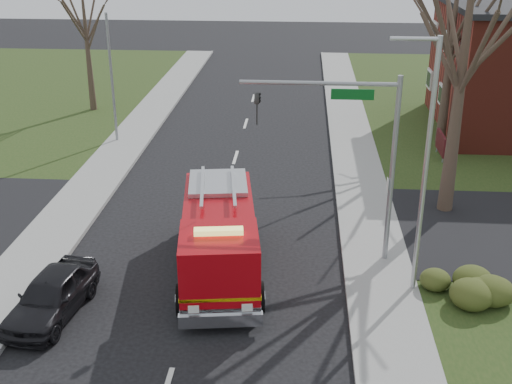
{
  "coord_description": "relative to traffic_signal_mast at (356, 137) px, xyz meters",
  "views": [
    {
      "loc": [
        3.36,
        -19.14,
        11.43
      ],
      "look_at": [
        1.74,
        2.86,
        2.0
      ],
      "focal_mm": 45.0,
      "sensor_mm": 36.0,
      "label": 1
    }
  ],
  "objects": [
    {
      "name": "utility_pole_far",
      "position": [
        -12.01,
        12.5,
        -1.21
      ],
      "size": [
        0.14,
        0.14,
        7.0
      ],
      "primitive_type": "cylinder",
      "color": "gray",
      "rests_on": "ground"
    },
    {
      "name": "sidewalk_left",
      "position": [
        -11.41,
        -1.5,
        -4.63
      ],
      "size": [
        2.4,
        80.0,
        0.15
      ],
      "primitive_type": "cube",
      "color": "gray",
      "rests_on": "ground"
    },
    {
      "name": "bare_tree_left",
      "position": [
        -15.21,
        18.5,
        0.86
      ],
      "size": [
        4.5,
        4.5,
        9.0
      ],
      "color": "#3D2F24",
      "rests_on": "ground"
    },
    {
      "name": "streetlight_pole",
      "position": [
        1.93,
        -2.0,
        -0.16
      ],
      "size": [
        1.48,
        0.16,
        8.4
      ],
      "color": "#B7BABF",
      "rests_on": "ground"
    },
    {
      "name": "health_center_sign",
      "position": [
        5.29,
        11.0,
        -3.83
      ],
      "size": [
        0.12,
        2.0,
        1.4
      ],
      "color": "#451015",
      "rests_on": "ground"
    },
    {
      "name": "bare_tree_far",
      "position": [
        5.79,
        13.5,
        1.78
      ],
      "size": [
        5.25,
        5.25,
        10.5
      ],
      "color": "#3D2F24",
      "rests_on": "ground"
    },
    {
      "name": "parked_car_maroon",
      "position": [
        -9.41,
        -4.17,
        -4.01
      ],
      "size": [
        2.17,
        4.3,
        1.4
      ],
      "primitive_type": "imported",
      "rotation": [
        0.0,
        0.0,
        -0.13
      ],
      "color": "black",
      "rests_on": "ground"
    },
    {
      "name": "hedge_corner",
      "position": [
        3.79,
        -2.5,
        -4.13
      ],
      "size": [
        2.8,
        2.0,
        0.9
      ],
      "primitive_type": "ellipsoid",
      "color": "#353F16",
      "rests_on": "lawn_right"
    },
    {
      "name": "sidewalk_right",
      "position": [
        0.99,
        -1.5,
        -4.63
      ],
      "size": [
        2.4,
        80.0,
        0.15
      ],
      "primitive_type": "cube",
      "color": "gray",
      "rests_on": "ground"
    },
    {
      "name": "bare_tree_near",
      "position": [
        4.29,
        4.5,
        2.71
      ],
      "size": [
        6.0,
        6.0,
        12.0
      ],
      "color": "#3D2F24",
      "rests_on": "ground"
    },
    {
      "name": "ground",
      "position": [
        -5.21,
        -1.5,
        -4.71
      ],
      "size": [
        120.0,
        120.0,
        0.0
      ],
      "primitive_type": "plane",
      "color": "black",
      "rests_on": "ground"
    },
    {
      "name": "traffic_signal_mast",
      "position": [
        0.0,
        0.0,
        0.0
      ],
      "size": [
        5.29,
        0.18,
        6.8
      ],
      "color": "gray",
      "rests_on": "ground"
    },
    {
      "name": "fire_engine",
      "position": [
        -4.53,
        -1.36,
        -3.4
      ],
      "size": [
        3.54,
        7.46,
        2.9
      ],
      "rotation": [
        0.0,
        0.0,
        0.13
      ],
      "color": "#A4070E",
      "rests_on": "ground"
    }
  ]
}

